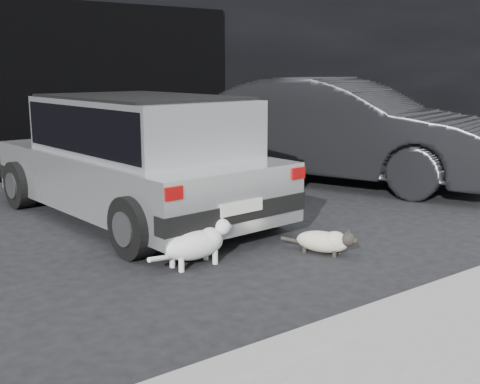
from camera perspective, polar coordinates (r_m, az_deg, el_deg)
ground at (r=6.12m, az=-3.11°, el=-3.68°), size 80.00×80.00×0.00m
building_facade at (r=11.75m, az=-16.05°, el=15.57°), size 34.00×4.00×5.00m
garage_opening at (r=9.87m, az=-11.39°, el=9.63°), size 4.00×0.10×2.60m
silver_hatchback at (r=6.57m, az=-9.75°, el=3.74°), size 2.00×3.73×1.34m
second_car at (r=8.73m, az=9.50°, el=5.80°), size 3.07×4.79×1.49m
cat_siamese at (r=5.40m, az=8.22°, el=-4.66°), size 0.42×0.65×0.25m
cat_white at (r=5.04m, az=-4.03°, el=-4.83°), size 0.84×0.29×0.39m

